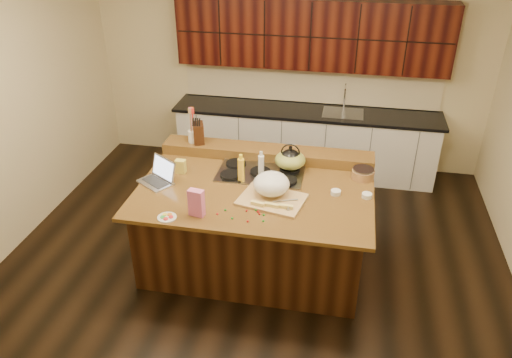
# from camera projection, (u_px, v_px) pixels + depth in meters

# --- Properties ---
(room) EXTENTS (5.52, 5.02, 2.72)m
(room) POSITION_uv_depth(u_px,v_px,m) (255.00, 151.00, 4.90)
(room) COLOR black
(room) RESTS_ON ground
(island) EXTENTS (2.40, 1.60, 0.92)m
(island) POSITION_uv_depth(u_px,v_px,m) (255.00, 225.00, 5.33)
(island) COLOR black
(island) RESTS_ON ground
(back_ledge) EXTENTS (2.40, 0.30, 0.12)m
(back_ledge) POSITION_uv_depth(u_px,v_px,m) (267.00, 153.00, 5.68)
(back_ledge) COLOR black
(back_ledge) RESTS_ON island
(cooktop) EXTENTS (0.92, 0.52, 0.05)m
(cooktop) POSITION_uv_depth(u_px,v_px,m) (260.00, 173.00, 5.36)
(cooktop) COLOR gray
(cooktop) RESTS_ON island
(back_counter) EXTENTS (3.70, 0.66, 2.40)m
(back_counter) POSITION_uv_depth(u_px,v_px,m) (307.00, 106.00, 6.92)
(back_counter) COLOR silver
(back_counter) RESTS_ON ground
(kettle) EXTENTS (0.28, 0.28, 0.21)m
(kettle) POSITION_uv_depth(u_px,v_px,m) (290.00, 159.00, 5.35)
(kettle) COLOR black
(kettle) RESTS_ON cooktop
(green_bowl) EXTENTS (0.41, 0.41, 0.18)m
(green_bowl) POSITION_uv_depth(u_px,v_px,m) (290.00, 160.00, 5.36)
(green_bowl) COLOR olive
(green_bowl) RESTS_ON cooktop
(laptop) EXTENTS (0.45, 0.42, 0.24)m
(laptop) POSITION_uv_depth(u_px,v_px,m) (159.00, 176.00, 5.20)
(laptop) COLOR #B7B7BC
(laptop) RESTS_ON island
(oil_bottle) EXTENTS (0.09, 0.09, 0.27)m
(oil_bottle) POSITION_uv_depth(u_px,v_px,m) (241.00, 171.00, 5.15)
(oil_bottle) COLOR yellow
(oil_bottle) RESTS_ON island
(vinegar_bottle) EXTENTS (0.07, 0.07, 0.25)m
(vinegar_bottle) POSITION_uv_depth(u_px,v_px,m) (261.00, 166.00, 5.25)
(vinegar_bottle) COLOR silver
(vinegar_bottle) RESTS_ON island
(wooden_tray) EXTENTS (0.70, 0.57, 0.25)m
(wooden_tray) POSITION_uv_depth(u_px,v_px,m) (271.00, 187.00, 4.90)
(wooden_tray) COLOR tan
(wooden_tray) RESTS_ON island
(ramekin_a) EXTENTS (0.11, 0.11, 0.04)m
(ramekin_a) POSITION_uv_depth(u_px,v_px,m) (336.00, 192.00, 4.99)
(ramekin_a) COLOR white
(ramekin_a) RESTS_ON island
(ramekin_b) EXTENTS (0.12, 0.12, 0.04)m
(ramekin_b) POSITION_uv_depth(u_px,v_px,m) (367.00, 195.00, 4.94)
(ramekin_b) COLOR white
(ramekin_b) RESTS_ON island
(ramekin_c) EXTENTS (0.11, 0.11, 0.04)m
(ramekin_c) POSITION_uv_depth(u_px,v_px,m) (369.00, 176.00, 5.28)
(ramekin_c) COLOR white
(ramekin_c) RESTS_ON island
(strainer_bowl) EXTENTS (0.24, 0.24, 0.09)m
(strainer_bowl) POSITION_uv_depth(u_px,v_px,m) (363.00, 174.00, 5.27)
(strainer_bowl) COLOR #996B3F
(strainer_bowl) RESTS_ON island
(kitchen_timer) EXTENTS (0.09, 0.09, 0.07)m
(kitchen_timer) POSITION_uv_depth(u_px,v_px,m) (288.00, 209.00, 4.71)
(kitchen_timer) COLOR silver
(kitchen_timer) RESTS_ON island
(pink_bag) EXTENTS (0.15, 0.10, 0.27)m
(pink_bag) POSITION_uv_depth(u_px,v_px,m) (196.00, 203.00, 4.62)
(pink_bag) COLOR pink
(pink_bag) RESTS_ON island
(candy_plate) EXTENTS (0.23, 0.23, 0.01)m
(candy_plate) POSITION_uv_depth(u_px,v_px,m) (167.00, 217.00, 4.63)
(candy_plate) COLOR white
(candy_plate) RESTS_ON island
(package_box) EXTENTS (0.11, 0.08, 0.15)m
(package_box) POSITION_uv_depth(u_px,v_px,m) (181.00, 166.00, 5.36)
(package_box) COLOR #D7C84C
(package_box) RESTS_ON island
(utensil_crock) EXTENTS (0.15, 0.15, 0.14)m
(utensil_crock) POSITION_uv_depth(u_px,v_px,m) (193.00, 136.00, 5.76)
(utensil_crock) COLOR white
(utensil_crock) RESTS_ON back_ledge
(knife_block) EXTENTS (0.18, 0.22, 0.23)m
(knife_block) POSITION_uv_depth(u_px,v_px,m) (198.00, 133.00, 5.72)
(knife_block) COLOR black
(knife_block) RESTS_ON back_ledge
(gumdrop_0) EXTENTS (0.02, 0.02, 0.02)m
(gumdrop_0) POSITION_uv_depth(u_px,v_px,m) (247.00, 211.00, 4.73)
(gumdrop_0) COLOR red
(gumdrop_0) RESTS_ON island
(gumdrop_1) EXTENTS (0.02, 0.02, 0.02)m
(gumdrop_1) POSITION_uv_depth(u_px,v_px,m) (250.00, 208.00, 4.77)
(gumdrop_1) COLOR #198C26
(gumdrop_1) RESTS_ON island
(gumdrop_2) EXTENTS (0.02, 0.02, 0.02)m
(gumdrop_2) POSITION_uv_depth(u_px,v_px,m) (217.00, 214.00, 4.68)
(gumdrop_2) COLOR red
(gumdrop_2) RESTS_ON island
(gumdrop_3) EXTENTS (0.02, 0.02, 0.02)m
(gumdrop_3) POSITION_uv_depth(u_px,v_px,m) (263.00, 221.00, 4.58)
(gumdrop_3) COLOR #198C26
(gumdrop_3) RESTS_ON island
(gumdrop_4) EXTENTS (0.02, 0.02, 0.02)m
(gumdrop_4) POSITION_uv_depth(u_px,v_px,m) (258.00, 212.00, 4.71)
(gumdrop_4) COLOR red
(gumdrop_4) RESTS_ON island
(gumdrop_5) EXTENTS (0.02, 0.02, 0.02)m
(gumdrop_5) POSITION_uv_depth(u_px,v_px,m) (264.00, 215.00, 4.67)
(gumdrop_5) COLOR #198C26
(gumdrop_5) RESTS_ON island
(gumdrop_6) EXTENTS (0.02, 0.02, 0.02)m
(gumdrop_6) POSITION_uv_depth(u_px,v_px,m) (260.00, 214.00, 4.68)
(gumdrop_6) COLOR red
(gumdrop_6) RESTS_ON island
(gumdrop_7) EXTENTS (0.02, 0.02, 0.02)m
(gumdrop_7) POSITION_uv_depth(u_px,v_px,m) (225.00, 210.00, 4.74)
(gumdrop_7) COLOR #198C26
(gumdrop_7) RESTS_ON island
(gumdrop_8) EXTENTS (0.02, 0.02, 0.02)m
(gumdrop_8) POSITION_uv_depth(u_px,v_px,m) (269.00, 212.00, 4.70)
(gumdrop_8) COLOR red
(gumdrop_8) RESTS_ON island
(gumdrop_9) EXTENTS (0.02, 0.02, 0.02)m
(gumdrop_9) POSITION_uv_depth(u_px,v_px,m) (232.00, 218.00, 4.62)
(gumdrop_9) COLOR #198C26
(gumdrop_9) RESTS_ON island
(gumdrop_10) EXTENTS (0.02, 0.02, 0.02)m
(gumdrop_10) POSITION_uv_depth(u_px,v_px,m) (248.00, 221.00, 4.57)
(gumdrop_10) COLOR red
(gumdrop_10) RESTS_ON island
(gumdrop_11) EXTENTS (0.02, 0.02, 0.02)m
(gumdrop_11) POSITION_uv_depth(u_px,v_px,m) (256.00, 210.00, 4.74)
(gumdrop_11) COLOR #198C26
(gumdrop_11) RESTS_ON island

